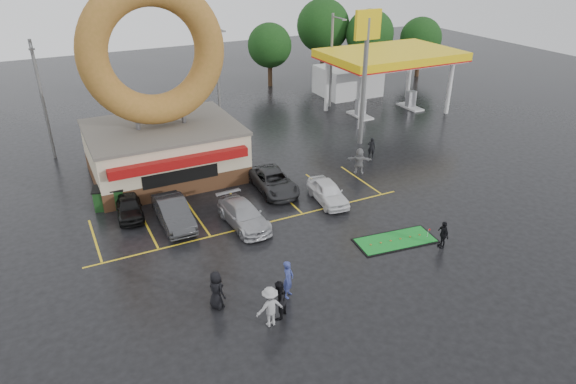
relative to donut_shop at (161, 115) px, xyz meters
name	(u,v)px	position (x,y,z in m)	size (l,w,h in m)	color
ground	(283,253)	(3.00, -12.97, -4.46)	(120.00, 120.00, 0.00)	black
donut_shop	(161,115)	(0.00, 0.00, 0.00)	(10.20, 8.70, 13.50)	#472B19
gas_station	(371,68)	(23.00, 7.97, -0.77)	(12.30, 13.65, 5.90)	silver
shell_sign	(366,53)	(16.00, -0.97, 2.91)	(2.20, 0.36, 10.60)	slate
streetlight_left	(42,98)	(-7.00, 6.95, 0.32)	(0.40, 2.21, 9.00)	slate
streetlight_mid	(218,74)	(7.00, 7.95, 0.32)	(0.40, 2.21, 9.00)	slate
streetlight_right	(332,59)	(19.00, 8.95, 0.32)	(0.40, 2.21, 9.00)	slate
tree_far_a	(370,34)	(29.00, 17.03, 0.72)	(5.60, 5.60, 8.00)	#332114
tree_far_b	(421,38)	(35.00, 15.03, 0.07)	(4.90, 4.90, 7.00)	#332114
tree_far_c	(323,26)	(25.00, 21.03, 1.37)	(6.30, 6.30, 9.00)	#332114
tree_far_d	(270,45)	(17.00, 19.03, 0.07)	(4.90, 4.90, 7.00)	#332114
car_black	(129,206)	(-3.62, -4.97, -3.82)	(1.51, 3.77, 1.28)	black
car_dgrey	(174,213)	(-1.45, -7.23, -3.69)	(1.63, 4.67, 1.54)	#2E2E30
car_silver	(244,215)	(2.23, -9.20, -3.79)	(1.89, 4.66, 1.35)	#AAAAAF
car_grey	(273,181)	(5.76, -5.80, -3.78)	(2.27, 4.92, 1.37)	#2B2C2E
car_white	(328,192)	(8.23, -8.81, -3.78)	(1.62, 4.03, 1.37)	white
person_blue	(288,279)	(1.56, -16.41, -3.49)	(0.71, 0.47, 1.95)	navy
person_blackjkt	(279,300)	(0.50, -17.59, -3.51)	(0.93, 0.72, 1.91)	black
person_hoodie	(270,307)	(-0.05, -17.86, -3.48)	(1.27, 0.73, 1.97)	gray
person_bystander	(216,290)	(-1.74, -15.66, -3.50)	(0.94, 0.61, 1.93)	black
person_cameraman	(443,234)	(11.13, -16.32, -3.67)	(0.93, 0.39, 1.59)	black
person_walker_near	(359,161)	(12.50, -6.02, -3.50)	(1.80, 0.57, 1.94)	gray
person_walker_far	(371,147)	(15.07, -3.86, -3.66)	(0.59, 0.39, 1.61)	black
dumpster	(110,198)	(-4.50, -3.31, -3.81)	(1.80, 1.20, 1.30)	#1A451A
putting_green	(395,240)	(9.21, -14.72, -4.43)	(4.82, 2.53, 0.58)	black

